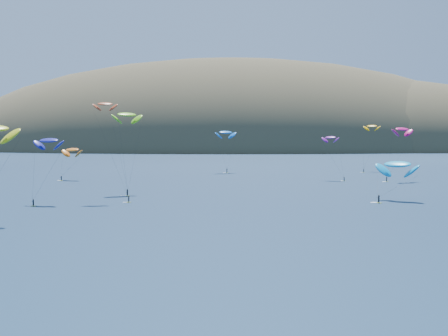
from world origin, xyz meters
TOP-DOWN VIEW (x-y plane):
  - ground at (0.00, 0.00)m, footprint 2800.00×2800.00m
  - island at (39.40, 562.36)m, footprint 730.00×300.00m
  - kitesurfer_1 at (-44.38, 154.55)m, footprint 10.31×9.74m
  - kitesurfer_3 at (-15.33, 104.43)m, footprint 10.20×14.49m
  - kitesurfer_4 at (14.41, 196.44)m, footprint 10.50×7.62m
  - kitesurfer_5 at (61.08, 84.63)m, footprint 13.72×13.65m
  - kitesurfer_6 at (54.62, 154.52)m, footprint 8.52×9.78m
  - kitesurfer_8 at (80.42, 149.19)m, footprint 12.26×8.13m
  - kitesurfer_9 at (-17.77, 83.53)m, footprint 10.84×7.06m
  - kitesurfer_10 at (-31.43, 77.81)m, footprint 8.96×10.65m
  - kitesurfer_11 at (82.86, 207.92)m, footprint 10.96×15.53m

SIDE VIEW (x-z plane):
  - island at x=39.40m, z-range -115.74..94.26m
  - ground at x=0.00m, z-range 0.00..0.00m
  - kitesurfer_5 at x=61.08m, z-range 3.25..16.26m
  - kitesurfer_1 at x=-44.38m, z-range 4.44..18.59m
  - kitesurfer_6 at x=54.62m, z-range 7.15..25.27m
  - kitesurfer_10 at x=-31.43m, z-range 6.98..25.60m
  - kitesurfer_4 at x=14.41m, z-range 7.68..28.43m
  - kitesurfer_8 at x=80.42m, z-range 8.38..30.36m
  - kitesurfer_11 at x=82.86m, z-range 9.39..32.42m
  - kitesurfer_3 at x=-15.33m, z-range 10.49..36.77m
  - kitesurfer_9 at x=-17.77m, z-range 12.02..39.77m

